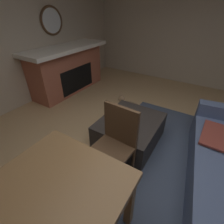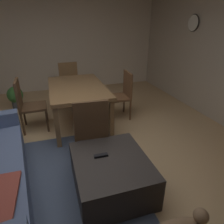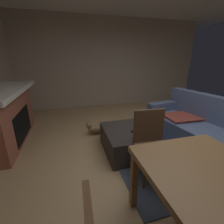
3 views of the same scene
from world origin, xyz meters
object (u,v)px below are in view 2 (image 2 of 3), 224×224
Objects in this scene: dining_table at (77,90)px; wall_clock at (193,23)px; dining_chair_west at (91,127)px; ottoman_coffee_table at (111,174)px; dining_chair_east at (70,80)px; dining_chair_south at (122,92)px; dining_chair_north at (27,102)px; potted_plant at (15,96)px; tv_remote at (101,155)px.

wall_clock is at bearing -83.21° from dining_table.
dining_table is 1.20m from dining_chair_west.
dining_chair_east reaches higher than ottoman_coffee_table.
ottoman_coffee_table is 3.59m from wall_clock.
dining_table is 1.73× the size of dining_chair_south.
dining_chair_west is 1.00× the size of dining_chair_south.
dining_table is at bearing -89.86° from dining_chair_north.
dining_chair_north is at bearing -162.63° from potted_plant.
ottoman_coffee_table is 0.69m from dining_chair_west.
wall_clock reaches higher than potted_plant.
tv_remote is at bearing -179.98° from dining_table.
dining_table is 1.75m from potted_plant.
tv_remote is (0.09, 0.09, 0.22)m from ottoman_coffee_table.
dining_chair_west is 1.90× the size of potted_plant.
dining_table is 0.90m from dining_chair_south.
dining_chair_south is 2.10m from wall_clock.
ottoman_coffee_table is 1.02× the size of dining_chair_north.
dining_table is (1.71, 0.00, 0.24)m from tv_remote.
dining_chair_south is at bearing -90.27° from dining_table.
dining_chair_south is at bearing 100.48° from wall_clock.
dining_table is 2.79m from wall_clock.
dining_chair_east reaches higher than tv_remote.
dining_table is at bearing 96.79° from wall_clock.
dining_chair_north is at bearing 89.93° from dining_chair_south.
dining_chair_east is 1.27m from potted_plant.
tv_remote reaches higher than ottoman_coffee_table.
dining_chair_east is (2.90, 0.01, 0.10)m from tv_remote.
dining_chair_north is (1.19, 0.88, 0.00)m from dining_chair_west.
dining_chair_west is (-2.39, -0.00, 0.00)m from dining_chair_east.
dining_table reaches higher than ottoman_coffee_table.
dining_chair_north is 2.74× the size of wall_clock.
potted_plant is 1.45× the size of wall_clock.
tv_remote is 0.17× the size of dining_chair_south.
dining_chair_east and dining_chair_north have the same top height.
dining_chair_north is 3.66m from wall_clock.
tv_remote is 0.17× the size of dining_chair_west.
dining_chair_east is at bearing 1.94° from ottoman_coffee_table.
dining_chair_east is 2.74× the size of wall_clock.
potted_plant is (-0.04, 1.24, -0.25)m from dining_chair_east.
tv_remote is 1.72m from dining_table.
dining_chair_west is at bearing 1.74° from tv_remote.
dining_chair_north is (-0.00, 0.88, -0.14)m from dining_table.
potted_plant is (1.16, 0.36, -0.25)m from dining_chair_north.
tv_remote is 0.10× the size of dining_table.
dining_chair_north is 1.77m from dining_chair_south.
potted_plant is at bearing 27.81° from dining_chair_west.
potted_plant is 4.17m from wall_clock.
wall_clock is (2.10, -2.45, 1.57)m from ottoman_coffee_table.
dining_chair_east is 1.48m from dining_chair_north.
dining_chair_east is (1.20, 0.01, -0.14)m from dining_table.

